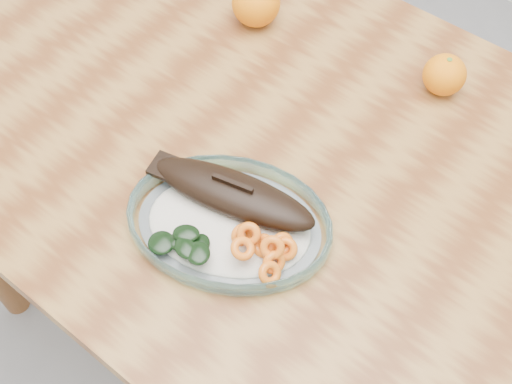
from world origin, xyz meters
TOP-DOWN VIEW (x-y plane):
  - ground at (0.00, 0.00)m, footprint 3.00×3.00m
  - dining_table at (0.00, 0.00)m, footprint 1.20×0.80m
  - plated_meal at (0.04, -0.16)m, footprint 0.67×0.67m
  - orange_left at (-0.19, 0.19)m, footprint 0.08×0.08m
  - orange_right at (0.14, 0.25)m, footprint 0.07×0.07m

SIDE VIEW (x-z plane):
  - ground at x=0.00m, z-range 0.00..0.00m
  - dining_table at x=0.00m, z-range 0.28..1.03m
  - plated_meal at x=0.04m, z-range 0.73..0.81m
  - orange_right at x=0.14m, z-range 0.75..0.82m
  - orange_left at x=-0.19m, z-range 0.75..0.83m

